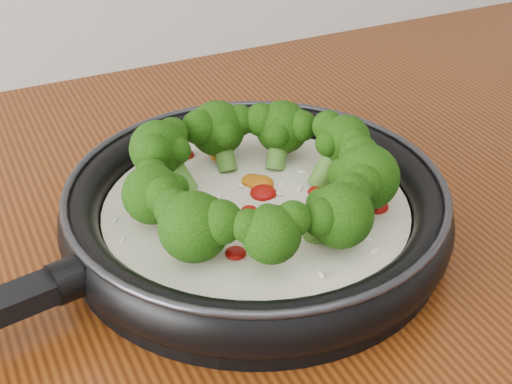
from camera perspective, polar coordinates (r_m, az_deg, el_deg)
name	(u,v)px	position (r m, az deg, el deg)	size (l,w,h in m)	color
skillet	(254,206)	(0.66, -0.16, -1.07)	(0.56, 0.40, 0.10)	black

